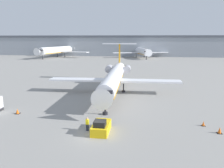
# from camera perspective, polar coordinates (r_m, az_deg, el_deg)

# --- Properties ---
(ground_plane) EXTENTS (600.00, 600.00, 0.00)m
(ground_plane) POSITION_cam_1_polar(r_m,az_deg,el_deg) (27.04, -4.31, -13.32)
(ground_plane) COLOR gray
(terminal_building) EXTENTS (180.00, 16.80, 12.83)m
(terminal_building) POSITION_cam_1_polar(r_m,az_deg,el_deg) (144.03, 5.98, 9.95)
(terminal_building) COLOR #8C939E
(terminal_building) RESTS_ON ground
(airplane_main) EXTENTS (27.79, 32.56, 10.00)m
(airplane_main) POSITION_cam_1_polar(r_m,az_deg,el_deg) (45.78, 0.55, 1.76)
(airplane_main) COLOR white
(airplane_main) RESTS_ON ground
(pushback_tug) EXTENTS (2.01, 3.86, 1.80)m
(pushback_tug) POSITION_cam_1_polar(r_m,az_deg,el_deg) (27.69, -2.86, -11.15)
(pushback_tug) COLOR yellow
(pushback_tug) RESTS_ON ground
(worker_near_tug) EXTENTS (0.40, 0.25, 1.77)m
(worker_near_tug) POSITION_cam_1_polar(r_m,az_deg,el_deg) (28.07, -6.46, -10.30)
(worker_near_tug) COLOR #232838
(worker_near_tug) RESTS_ON ground
(traffic_cone_left) EXTENTS (0.71, 0.71, 0.78)m
(traffic_cone_left) POSITION_cam_1_polar(r_m,az_deg,el_deg) (37.05, -23.46, -6.56)
(traffic_cone_left) COLOR black
(traffic_cone_left) RESTS_ON ground
(traffic_cone_right) EXTENTS (0.51, 0.51, 0.66)m
(traffic_cone_right) POSITION_cam_1_polar(r_m,az_deg,el_deg) (32.02, 22.77, -9.51)
(traffic_cone_right) COLOR black
(traffic_cone_right) RESTS_ON ground
(traffic_cone_mid) EXTENTS (0.59, 0.59, 0.81)m
(traffic_cone_mid) POSITION_cam_1_polar(r_m,az_deg,el_deg) (30.45, 26.31, -10.81)
(traffic_cone_mid) COLOR black
(traffic_cone_mid) RESTS_ON ground
(airplane_parked_far_left) EXTENTS (32.55, 31.52, 10.69)m
(airplane_parked_far_left) POSITION_cam_1_polar(r_m,az_deg,el_deg) (130.59, 7.53, 8.50)
(airplane_parked_far_left) COLOR white
(airplane_parked_far_left) RESTS_ON ground
(airplane_parked_far_right) EXTENTS (37.71, 38.40, 11.41)m
(airplane_parked_far_right) POSITION_cam_1_polar(r_m,az_deg,el_deg) (136.27, -13.56, 8.63)
(airplane_parked_far_right) COLOR white
(airplane_parked_far_right) RESTS_ON ground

